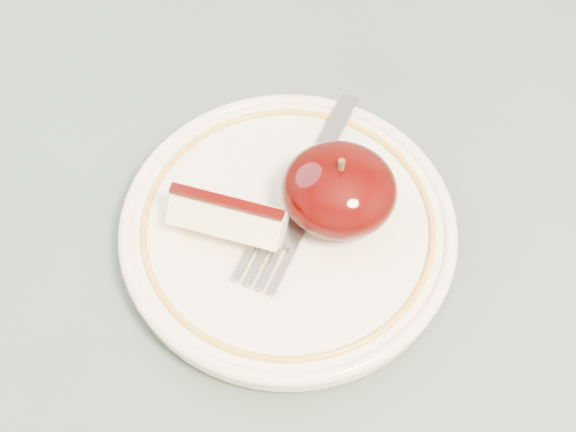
% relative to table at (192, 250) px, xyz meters
% --- Properties ---
extents(table, '(0.90, 0.90, 0.75)m').
position_rel_table_xyz_m(table, '(0.00, 0.00, 0.00)').
color(table, brown).
rests_on(table, ground).
extents(plate, '(0.21, 0.21, 0.02)m').
position_rel_table_xyz_m(plate, '(0.08, -0.03, 0.10)').
color(plate, beige).
rests_on(plate, table).
extents(apple_half, '(0.07, 0.07, 0.05)m').
position_rel_table_xyz_m(apple_half, '(0.11, -0.01, 0.13)').
color(apple_half, black).
rests_on(apple_half, plate).
extents(apple_wedge, '(0.07, 0.04, 0.03)m').
position_rel_table_xyz_m(apple_wedge, '(0.05, -0.04, 0.12)').
color(apple_wedge, '#FFF5BB').
rests_on(apple_wedge, plate).
extents(fork, '(0.05, 0.16, 0.00)m').
position_rel_table_xyz_m(fork, '(0.09, -0.00, 0.11)').
color(fork, gray).
rests_on(fork, plate).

